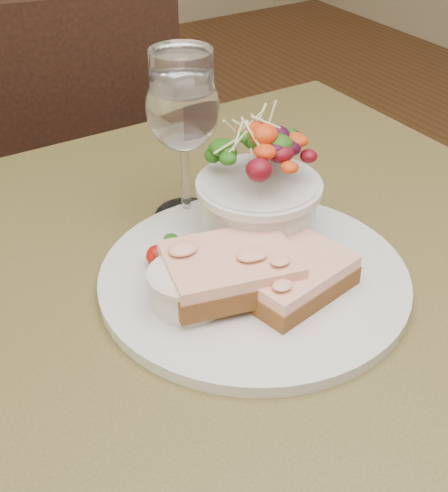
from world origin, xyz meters
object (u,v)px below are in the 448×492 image
sandwich_front (291,275)px  wine_glass (183,113)px  sandwich_back (230,269)px  cafe_table (242,371)px  salad_bowl (259,183)px  ramekin (188,286)px  chair_far (66,275)px  dinner_plate (254,278)px

sandwich_front → wine_glass: wine_glass is taller
sandwich_front → sandwich_back: sandwich_back is taller
cafe_table → sandwich_front: size_ratio=6.64×
wine_glass → salad_bowl: bearing=-65.5°
sandwich_back → ramekin: (-0.04, 0.00, -0.00)m
sandwich_back → salad_bowl: bearing=54.7°
sandwich_back → chair_far: bearing=99.2°
chair_far → salad_bowl: bearing=103.9°
sandwich_front → ramekin: bearing=150.1°
dinner_plate → sandwich_front: (0.02, -0.04, 0.02)m
cafe_table → dinner_plate: 0.11m
chair_far → dinner_plate: (-0.02, -0.71, 0.46)m
chair_far → salad_bowl: size_ratio=7.09×
chair_far → sandwich_back: 0.88m
dinner_plate → sandwich_front: sandwich_front is taller
cafe_table → sandwich_back: 0.14m
sandwich_back → salad_bowl: salad_bowl is taller
sandwich_front → ramekin: (-0.09, 0.03, 0.00)m
chair_far → wine_glass: size_ratio=5.14×
chair_far → sandwich_back: size_ratio=6.69×
dinner_plate → sandwich_front: 0.05m
sandwich_front → wine_glass: size_ratio=0.69×
sandwich_back → wine_glass: bearing=89.3°
sandwich_front → salad_bowl: 0.11m
salad_bowl → chair_far: bearing=92.1°
cafe_table → salad_bowl: (0.06, 0.07, 0.17)m
sandwich_front → salad_bowl: bearing=62.8°
cafe_table → chair_far: size_ratio=0.89×
sandwich_back → wine_glass: wine_glass is taller
sandwich_back → ramekin: sandwich_back is taller
ramekin → cafe_table: bearing=-2.6°
wine_glass → chair_far: bearing=88.6°
dinner_plate → salad_bowl: 0.10m
chair_far → dinner_plate: size_ratio=3.01×
sandwich_back → dinner_plate: bearing=30.1°
dinner_plate → ramekin: (-0.08, -0.01, 0.03)m
salad_bowl → sandwich_back: bearing=-138.5°
dinner_plate → sandwich_back: bearing=-163.2°
chair_far → wine_glass: (-0.01, -0.57, 0.58)m
ramekin → sandwich_front: bearing=-18.3°
cafe_table → sandwich_front: 0.14m
wine_glass → dinner_plate: bearing=-91.7°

